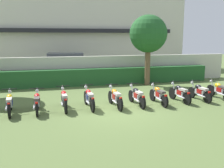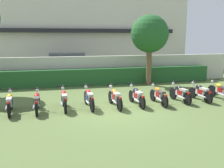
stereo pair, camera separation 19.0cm
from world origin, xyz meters
name	(u,v)px [view 1 (the left image)]	position (x,y,z in m)	size (l,w,h in m)	color
ground	(119,111)	(0.00, 0.00, 0.00)	(60.00, 60.00, 0.00)	#566B38
building	(73,33)	(0.00, 16.65, 3.46)	(21.32, 6.50, 6.92)	beige
compound_wall	(90,70)	(0.00, 6.96, 0.91)	(20.26, 0.30, 1.83)	beige
hedge_row	(92,77)	(0.00, 6.26, 0.54)	(16.21, 0.70, 1.08)	#235628
parked_car	(68,65)	(-1.21, 10.32, 0.94)	(4.63, 2.36, 1.89)	#9EA3A8
tree_far_side	(148,34)	(3.50, 5.43, 3.25)	(2.39, 2.39, 4.49)	brown
motorcycle_in_row_1	(10,103)	(-4.38, 0.78, 0.45)	(0.60, 1.84, 0.97)	black
motorcycle_in_row_2	(37,102)	(-3.31, 0.73, 0.44)	(0.60, 1.80, 0.95)	black
motorcycle_in_row_3	(64,99)	(-2.20, 0.88, 0.45)	(0.60, 1.87, 0.97)	black
motorcycle_in_row_4	(89,98)	(-1.11, 0.87, 0.45)	(0.60, 1.94, 0.97)	black
motorcycle_in_row_5	(115,97)	(0.04, 0.73, 0.45)	(0.60, 1.94, 0.96)	black
motorcycle_in_row_6	(137,96)	(1.08, 0.78, 0.44)	(0.60, 1.91, 0.94)	black
motorcycle_in_row_7	(159,95)	(2.14, 0.73, 0.44)	(0.60, 1.87, 0.94)	black
motorcycle_in_row_8	(180,93)	(3.30, 0.85, 0.44)	(0.60, 1.80, 0.95)	black
motorcycle_in_row_9	(200,92)	(4.39, 0.84, 0.44)	(0.60, 1.79, 0.94)	black
motorcycle_in_row_10	(219,90)	(5.50, 0.83, 0.45)	(0.60, 1.93, 0.97)	black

